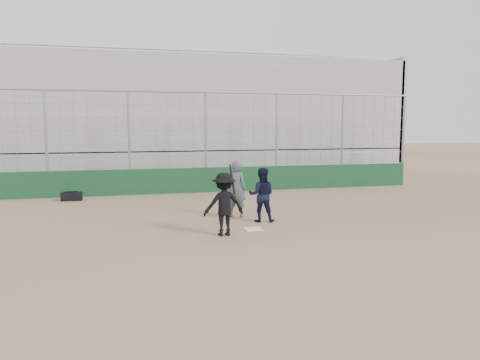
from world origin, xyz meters
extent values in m
plane|color=brown|center=(0.00, 0.00, 0.00)|extent=(90.00, 90.00, 0.00)
cube|color=white|center=(0.00, 0.00, 0.01)|extent=(0.44, 0.44, 0.02)
cube|color=#123A1E|center=(0.00, 7.00, 0.50)|extent=(18.00, 0.25, 1.00)
cylinder|color=gray|center=(0.00, 7.00, 2.00)|extent=(0.10, 0.10, 4.00)
cylinder|color=gray|center=(9.00, 7.00, 2.00)|extent=(0.10, 0.10, 4.00)
cylinder|color=gray|center=(0.00, 7.00, 4.00)|extent=(18.00, 0.07, 0.07)
cube|color=#999999|center=(0.00, 11.95, 0.80)|extent=(20.00, 6.70, 1.60)
cube|color=#999999|center=(0.00, 11.95, 3.70)|extent=(20.00, 6.70, 4.20)
cube|color=#999999|center=(10.00, 11.95, 2.90)|extent=(0.25, 6.70, 6.10)
cylinder|color=gray|center=(0.00, 15.10, 6.80)|extent=(20.00, 0.06, 0.06)
imported|color=black|center=(-0.88, -0.42, 0.79)|extent=(1.05, 0.64, 1.57)
cylinder|color=black|center=(-0.63, -0.27, 1.39)|extent=(0.07, 0.57, 0.71)
imported|color=black|center=(0.50, 0.87, 0.50)|extent=(0.89, 0.79, 1.01)
sphere|color=maroon|center=(0.50, 0.87, 0.92)|extent=(0.28, 0.28, 0.28)
imported|color=#48525C|center=(-0.05, 1.72, 0.76)|extent=(0.73, 0.62, 1.52)
cube|color=black|center=(-5.10, 6.06, 0.15)|extent=(0.74, 0.34, 0.31)
cylinder|color=black|center=(-5.10, 6.06, 0.33)|extent=(0.47, 0.06, 0.04)
camera|label=1|loc=(-3.31, -11.61, 2.79)|focal=35.00mm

